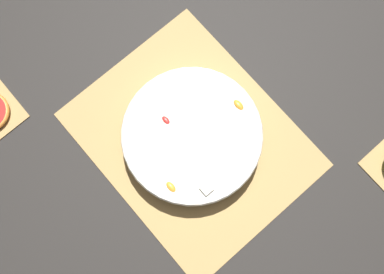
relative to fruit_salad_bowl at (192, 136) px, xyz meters
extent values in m
plane|color=black|center=(0.00, 0.00, -0.04)|extent=(6.00, 6.00, 0.00)
cube|color=#A8844C|center=(0.00, 0.00, -0.03)|extent=(0.49, 0.39, 0.01)
cube|color=brown|center=(-0.19, 0.00, -0.03)|extent=(0.01, 0.38, 0.00)
cube|color=brown|center=(-0.14, 0.00, -0.03)|extent=(0.01, 0.38, 0.00)
cube|color=brown|center=(-0.08, 0.00, -0.03)|extent=(0.01, 0.38, 0.00)
cube|color=brown|center=(-0.03, 0.00, -0.03)|extent=(0.01, 0.38, 0.00)
cube|color=brown|center=(0.03, 0.00, -0.03)|extent=(0.01, 0.38, 0.00)
cube|color=brown|center=(0.08, 0.00, -0.03)|extent=(0.01, 0.38, 0.00)
cube|color=brown|center=(0.14, 0.00, -0.03)|extent=(0.01, 0.38, 0.00)
cube|color=brown|center=(0.19, 0.00, -0.03)|extent=(0.01, 0.38, 0.00)
cylinder|color=silver|center=(0.00, 0.00, 0.00)|extent=(0.29, 0.29, 0.05)
torus|color=silver|center=(0.00, 0.00, 0.02)|extent=(0.30, 0.30, 0.01)
cylinder|color=#F4EABC|center=(-0.05, -0.02, 0.01)|extent=(0.03, 0.03, 0.01)
cylinder|color=#F4EABC|center=(-0.04, -0.10, 0.01)|extent=(0.03, 0.03, 0.01)
cylinder|color=#F4EABC|center=(0.10, 0.01, 0.02)|extent=(0.03, 0.03, 0.01)
cylinder|color=#F4EABC|center=(0.04, -0.05, -0.02)|extent=(0.03, 0.03, 0.01)
cylinder|color=#F4EABC|center=(0.01, 0.07, 0.01)|extent=(0.03, 0.03, 0.01)
cylinder|color=#F4EABC|center=(0.09, 0.04, -0.01)|extent=(0.03, 0.03, 0.01)
cube|color=white|center=(-0.09, 0.03, 0.00)|extent=(0.03, 0.03, 0.03)
cube|color=white|center=(0.10, -0.05, 0.00)|extent=(0.03, 0.03, 0.03)
cube|color=white|center=(0.03, 0.05, 0.01)|extent=(0.03, 0.03, 0.03)
cube|color=white|center=(0.02, -0.04, 0.00)|extent=(0.03, 0.03, 0.03)
cube|color=white|center=(-0.10, 0.05, 0.02)|extent=(0.02, 0.02, 0.02)
cube|color=white|center=(-0.07, -0.07, -0.02)|extent=(0.03, 0.03, 0.03)
cube|color=white|center=(0.01, -0.07, -0.01)|extent=(0.03, 0.03, 0.03)
cube|color=white|center=(0.01, -0.11, 0.01)|extent=(0.02, 0.02, 0.02)
cube|color=white|center=(-0.04, 0.06, -0.02)|extent=(0.03, 0.03, 0.03)
cube|color=white|center=(0.06, -0.02, 0.01)|extent=(0.03, 0.03, 0.03)
cube|color=white|center=(-0.05, 0.02, 0.00)|extent=(0.03, 0.03, 0.03)
cube|color=white|center=(-0.01, 0.00, -0.01)|extent=(0.03, 0.03, 0.03)
ellipsoid|color=orange|center=(-0.06, 0.10, 0.02)|extent=(0.03, 0.02, 0.01)
ellipsoid|color=#B2231E|center=(-0.07, 0.00, 0.01)|extent=(0.03, 0.01, 0.01)
ellipsoid|color=#B2231E|center=(0.09, 0.07, -0.01)|extent=(0.03, 0.02, 0.02)
ellipsoid|color=#B2231E|center=(0.06, 0.02, 0.02)|extent=(0.03, 0.02, 0.01)
ellipsoid|color=orange|center=(-0.02, -0.11, 0.02)|extent=(0.03, 0.02, 0.01)
ellipsoid|color=orange|center=(0.06, 0.06, -0.01)|extent=(0.03, 0.02, 0.02)
ellipsoid|color=#B2231E|center=(-0.08, -0.02, -0.01)|extent=(0.03, 0.02, 0.01)
ellipsoid|color=#B2231E|center=(0.03, -0.01, -0.01)|extent=(0.03, 0.02, 0.01)
ellipsoid|color=orange|center=(-0.03, 0.11, -0.02)|extent=(0.02, 0.01, 0.01)
camera|label=1|loc=(-0.15, 0.13, 0.93)|focal=42.00mm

